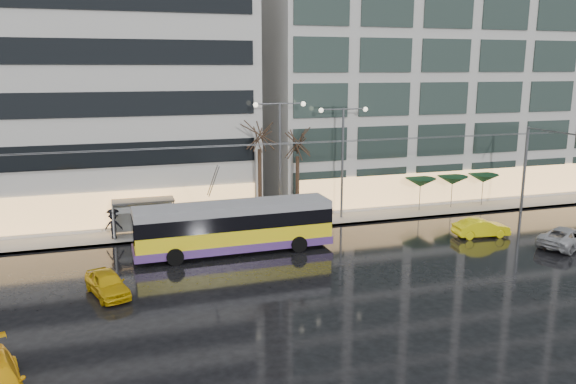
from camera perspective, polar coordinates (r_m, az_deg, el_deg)
name	(u,v)px	position (r m, az deg, el deg)	size (l,w,h in m)	color
ground	(300,276)	(32.31, 1.22, -8.53)	(140.00, 140.00, 0.00)	black
sidewalk	(269,213)	(45.62, -1.94, -2.12)	(80.00, 10.00, 0.15)	gray
kerb	(287,229)	(41.03, -0.11, -3.79)	(80.00, 0.10, 0.15)	slate
building_left	(22,74)	(48.03, -25.37, 10.81)	(34.00, 14.00, 22.00)	#BAB8B2
building_right	(429,56)	(55.51, 14.17, 13.24)	(32.00, 14.00, 25.00)	#BAB8B2
trolleybus	(234,228)	(36.01, -5.50, -3.71)	(12.61, 4.98, 5.82)	yellow
catenary	(278,177)	(38.73, -1.05, 1.58)	(42.24, 5.12, 7.00)	#595B60
bus_shelter	(138,209)	(40.47, -15.02, -1.70)	(4.20, 1.60, 2.51)	#595B60
street_lamp_near	(280,146)	(41.44, -0.83, 4.74)	(3.96, 0.36, 9.03)	#595B60
street_lamp_far	(343,147)	(43.13, 5.58, 4.62)	(3.96, 0.36, 8.53)	#595B60
tree_a	(259,131)	(41.10, -2.93, 6.20)	(3.20, 3.20, 8.40)	black
tree_b	(298,139)	(42.20, 0.98, 5.44)	(3.20, 3.20, 7.70)	black
parasol_a	(420,182)	(46.97, 13.31, 0.95)	(2.50, 2.50, 2.65)	#595B60
parasol_b	(452,180)	(48.54, 16.37, 1.14)	(2.50, 2.50, 2.65)	#595B60
parasol_c	(483,178)	(50.25, 19.23, 1.32)	(2.50, 2.50, 2.65)	#595B60
taxi_a	(107,283)	(30.99, -17.89, -8.83)	(1.53, 3.79, 1.29)	#CFA20A
taxi_b	(481,228)	(41.60, 19.03, -3.46)	(1.36, 3.89, 1.28)	#FFED0D
sedan_silver	(567,237)	(41.53, 26.49, -4.11)	(2.20, 4.77, 1.33)	#A1A1A5
pedestrian_a	(163,217)	(39.54, -12.62, -2.50)	(1.17, 1.19, 2.19)	black
pedestrian_b	(173,221)	(40.43, -11.57, -2.88)	(1.06, 0.95, 1.79)	black
pedestrian_c	(113,223)	(40.12, -17.32, -2.98)	(1.26, 0.92, 2.11)	black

